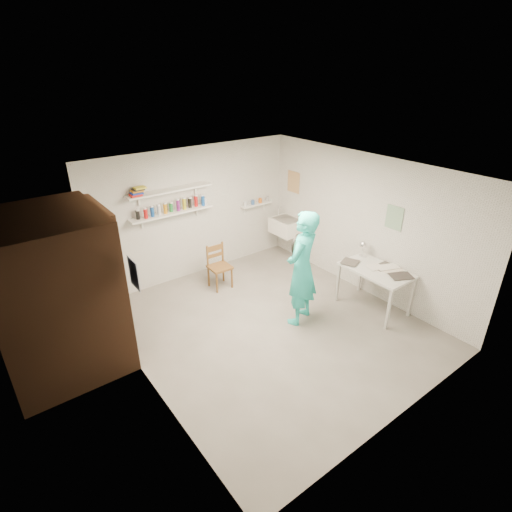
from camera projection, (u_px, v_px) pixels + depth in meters
floor at (271, 326)px, 6.20m from camera, size 4.00×4.50×0.02m
ceiling at (275, 172)px, 5.14m from camera, size 4.00×4.50×0.02m
wall_back at (195, 213)px, 7.29m from camera, size 4.00×0.02×2.40m
wall_front at (414, 334)px, 4.05m from camera, size 4.00×0.02×2.40m
wall_left at (138, 303)px, 4.58m from camera, size 0.02×4.50×2.40m
wall_right at (365, 225)px, 6.76m from camera, size 0.02×4.50×2.40m
doorway_recess at (111, 281)px, 5.43m from camera, size 0.02×0.90×2.00m
corridor_box at (54, 295)px, 5.03m from camera, size 1.40×1.50×2.10m
door_lintel at (99, 208)px, 4.98m from camera, size 0.06×1.05×0.10m
door_jamb_near at (126, 296)px, 5.09m from camera, size 0.06×0.10×2.00m
door_jamb_far at (101, 267)px, 5.80m from camera, size 0.06×0.10×2.00m
shelf_lower at (172, 213)px, 6.86m from camera, size 1.50×0.22×0.03m
shelf_upper at (170, 190)px, 6.69m from camera, size 1.50×0.22×0.03m
ledge_shelf at (257, 204)px, 7.99m from camera, size 0.70×0.14×0.03m
poster_left at (134, 274)px, 4.48m from camera, size 0.01×0.28×0.36m
poster_right_a at (294, 182)px, 7.88m from camera, size 0.01×0.34×0.42m
poster_right_b at (394, 218)px, 6.22m from camera, size 0.01×0.30×0.38m
belfast_sink at (286, 226)px, 8.06m from camera, size 0.48×0.60×0.30m
man at (302, 269)px, 5.96m from camera, size 0.77×0.65×1.82m
wall_clock at (297, 244)px, 6.02m from camera, size 0.32×0.15×0.33m
wooden_chair at (220, 267)px, 7.10m from camera, size 0.38×0.36×0.80m
work_table at (374, 289)px, 6.49m from camera, size 0.66×1.09×0.73m
desk_lamp at (364, 244)px, 6.64m from camera, size 0.14×0.14×0.14m
spray_cans at (172, 207)px, 6.82m from camera, size 1.34×0.06×0.17m
book_stack at (137, 191)px, 6.35m from camera, size 0.26×0.14×0.14m
ledge_pots at (257, 201)px, 7.97m from camera, size 0.48×0.07×0.09m
papers at (377, 268)px, 6.32m from camera, size 0.30×0.22×0.03m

